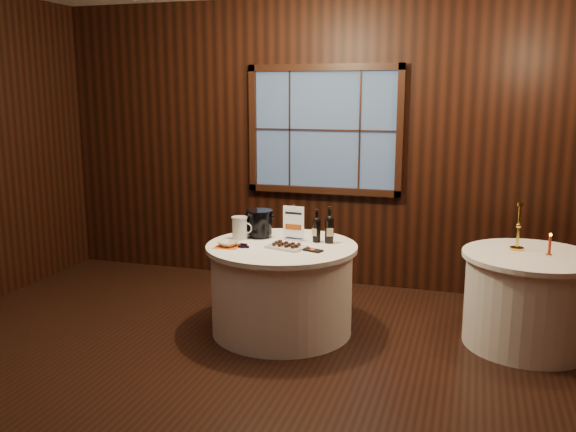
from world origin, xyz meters
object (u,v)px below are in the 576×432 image
(cracker_bowl, at_px, (228,244))
(brass_candlestick, at_px, (518,233))
(main_table, at_px, (282,288))
(side_table, at_px, (528,300))
(grape_bunch, at_px, (244,246))
(ice_bucket, at_px, (260,223))
(chocolate_plate, at_px, (287,246))
(sign_stand, at_px, (294,228))
(port_bottle_left, at_px, (317,228))
(port_bottle_right, at_px, (329,227))
(glass_pitcher, at_px, (240,228))
(red_candle, at_px, (550,247))
(chocolate_box, at_px, (313,250))

(cracker_bowl, xyz_separation_m, brass_candlestick, (2.30, 0.60, 0.12))
(main_table, relative_size, side_table, 1.19)
(main_table, xyz_separation_m, grape_bunch, (-0.27, -0.19, 0.40))
(side_table, height_order, ice_bucket, ice_bucket)
(chocolate_plate, xyz_separation_m, brass_candlestick, (1.82, 0.50, 0.12))
(sign_stand, bearing_deg, cracker_bowl, -134.70)
(cracker_bowl, bearing_deg, main_table, 25.14)
(brass_candlestick, bearing_deg, ice_bucket, -174.69)
(sign_stand, distance_m, ice_bucket, 0.32)
(sign_stand, height_order, ice_bucket, sign_stand)
(main_table, relative_size, grape_bunch, 8.21)
(port_bottle_left, height_order, grape_bunch, port_bottle_left)
(main_table, xyz_separation_m, port_bottle_right, (0.37, 0.18, 0.52))
(port_bottle_right, xyz_separation_m, glass_pitcher, (-0.78, -0.10, -0.03))
(cracker_bowl, height_order, brass_candlestick, brass_candlestick)
(glass_pitcher, bearing_deg, side_table, 6.25)
(chocolate_plate, bearing_deg, grape_bunch, -164.65)
(side_table, xyz_separation_m, glass_pitcher, (-2.41, -0.22, 0.48))
(grape_bunch, bearing_deg, sign_stand, 49.74)
(grape_bunch, relative_size, glass_pitcher, 0.77)
(cracker_bowl, distance_m, brass_candlestick, 2.38)
(main_table, height_order, brass_candlestick, brass_candlestick)
(grape_bunch, xyz_separation_m, glass_pitcher, (-0.14, 0.27, 0.08))
(main_table, distance_m, port_bottle_left, 0.60)
(glass_pitcher, height_order, red_candle, glass_pitcher)
(side_table, distance_m, ice_bucket, 2.33)
(glass_pitcher, distance_m, brass_candlestick, 2.32)
(sign_stand, distance_m, chocolate_plate, 0.30)
(chocolate_box, distance_m, red_candle, 1.87)
(chocolate_box, bearing_deg, cracker_bowl, -155.22)
(red_candle, bearing_deg, port_bottle_right, -176.46)
(grape_bunch, bearing_deg, side_table, 12.17)
(port_bottle_left, distance_m, red_candle, 1.87)
(main_table, distance_m, chocolate_box, 0.51)
(cracker_bowl, xyz_separation_m, red_candle, (2.53, 0.48, 0.05))
(port_bottle_left, bearing_deg, main_table, -122.53)
(chocolate_box, relative_size, grape_bunch, 1.06)
(side_table, distance_m, cracker_bowl, 2.49)
(grape_bunch, bearing_deg, main_table, 35.11)
(port_bottle_left, height_order, chocolate_plate, port_bottle_left)
(port_bottle_left, height_order, brass_candlestick, brass_candlestick)
(chocolate_plate, height_order, grape_bunch, chocolate_plate)
(ice_bucket, bearing_deg, brass_candlestick, 5.31)
(glass_pitcher, xyz_separation_m, brass_candlestick, (2.30, 0.33, 0.04))
(main_table, relative_size, brass_candlestick, 3.24)
(chocolate_box, xyz_separation_m, grape_bunch, (-0.57, -0.06, 0.01))
(side_table, relative_size, sign_stand, 3.47)
(main_table, height_order, chocolate_box, chocolate_box)
(main_table, distance_m, port_bottle_right, 0.66)
(sign_stand, height_order, brass_candlestick, brass_candlestick)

